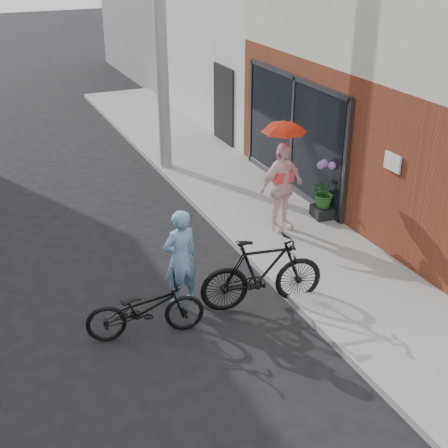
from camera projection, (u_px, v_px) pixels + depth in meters
ground at (226, 301)px, 9.93m from camera, size 80.00×80.00×0.00m
sidewalk at (281, 225)px, 12.33m from camera, size 2.20×24.00×0.12m
curb at (228, 236)px, 11.90m from camera, size 0.12×24.00×0.12m
utility_pole at (160, 22)px, 13.77m from camera, size 0.28×0.28×7.00m
officer at (180, 258)px, 9.57m from camera, size 0.64×0.48×1.60m
bike_left at (145, 308)px, 8.94m from camera, size 1.79×0.87×0.90m
bike_right at (262, 273)px, 9.58m from camera, size 2.02×0.87×1.18m
kimono_woman at (281, 187)px, 11.67m from camera, size 1.08×0.64×1.73m
parasol at (284, 125)px, 11.15m from camera, size 0.78×0.78×0.69m
planter at (323, 212)px, 12.50m from camera, size 0.46×0.46×0.22m
potted_plant at (325, 192)px, 12.32m from camera, size 0.56×0.49×0.63m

